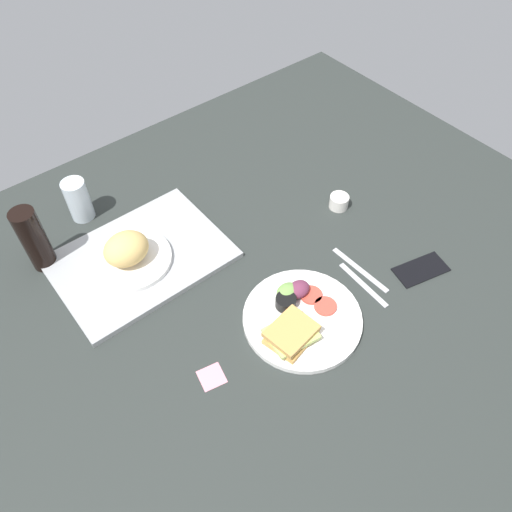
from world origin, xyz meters
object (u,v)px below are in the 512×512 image
serving_tray (140,258)px  espresso_cup (339,202)px  soda_bottle (34,240)px  drinking_glass (78,200)px  cell_phone (421,269)px  fork (363,284)px  sticky_note (212,377)px  plate_with_salad (298,317)px  bread_plate_near (128,253)px  knife (360,269)px

serving_tray → espresso_cup: bearing=-18.5°
soda_bottle → espresso_cup: size_ratio=3.43×
drinking_glass → cell_phone: (60.90, -75.13, -5.99)cm
fork → sticky_note: 46.07cm
plate_with_salad → fork: plate_with_salad is taller
bread_plate_near → soda_bottle: (-17.68, 15.23, 4.41)cm
bread_plate_near → plate_with_salad: bread_plate_near is taller
knife → fork: bearing=141.5°
plate_with_salad → fork: 20.84cm
plate_with_salad → cell_phone: 37.35cm
sticky_note → cell_phone: bearing=-9.1°
serving_tray → fork: bearing=-46.9°
serving_tray → cell_phone: serving_tray is taller
knife → sticky_note: (-48.93, -0.34, -0.19)cm
bread_plate_near → fork: bread_plate_near is taller
knife → sticky_note: size_ratio=3.39×
serving_tray → soda_bottle: 26.97cm
espresso_cup → cell_phone: bearing=-89.9°
bread_plate_near → cell_phone: (59.36, -49.89, -4.79)cm
plate_with_salad → drinking_glass: drinking_glass is taller
cell_phone → sticky_note: 62.37cm
plate_with_salad → sticky_note: plate_with_salad is taller
fork → sticky_note: bearing=88.2°
serving_tray → bread_plate_near: bearing=-178.3°
bread_plate_near → soda_bottle: 23.75cm
serving_tray → soda_bottle: (-20.51, 15.15, 8.79)cm
serving_tray → plate_with_salad: plate_with_salad is taller
bread_plate_near → knife: size_ratio=1.14×
drinking_glass → cell_phone: drinking_glass is taller
bread_plate_near → sticky_note: 40.38cm
plate_with_salad → soda_bottle: 70.08cm
soda_bottle → cell_phone: 101.29cm
drinking_glass → knife: size_ratio=0.67×
serving_tray → fork: (40.87, -43.74, -0.55)cm
fork → knife: bearing=-34.1°
drinking_glass → sticky_note: 65.54cm
espresso_cup → soda_bottle: bearing=156.1°
drinking_glass → knife: bearing=-53.4°
soda_bottle → fork: (61.38, -58.89, -9.34)cm
espresso_cup → knife: size_ratio=0.29×
serving_tray → plate_with_salad: 46.02cm
serving_tray → plate_with_salad: size_ratio=1.53×
serving_tray → fork: 59.86cm
espresso_cup → cell_phone: (0.08, -31.07, -1.60)cm
plate_with_salad → espresso_cup: size_ratio=5.24×
plate_with_salad → soda_bottle: size_ratio=1.53×
serving_tray → knife: (43.87, -39.74, -0.55)cm
soda_bottle → bread_plate_near: bearing=-40.8°
serving_tray → drinking_glass: (-4.37, 25.15, 5.59)cm
plate_with_salad → sticky_note: bearing=177.2°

